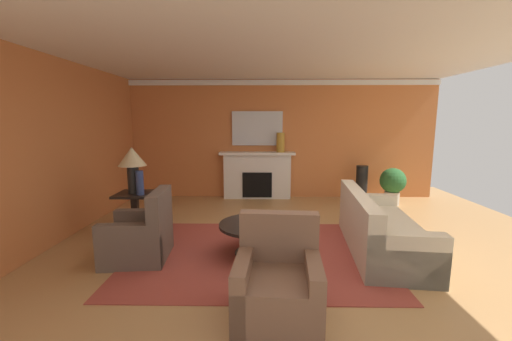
{
  "coord_description": "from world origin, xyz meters",
  "views": [
    {
      "loc": [
        -0.38,
        -4.3,
        1.87
      ],
      "look_at": [
        -0.46,
        1.16,
        1.0
      ],
      "focal_mm": 22.06,
      "sensor_mm": 36.0,
      "label": 1
    }
  ],
  "objects": [
    {
      "name": "ground_plane",
      "position": [
        0.0,
        0.0,
        0.0
      ],
      "size": [
        9.09,
        9.09,
        0.0
      ],
      "primitive_type": "plane",
      "color": "tan"
    },
    {
      "name": "wall_fireplace",
      "position": [
        0.0,
        3.39,
        1.42
      ],
      "size": [
        7.59,
        0.12,
        2.83
      ],
      "primitive_type": "cube",
      "color": "#CC723D",
      "rests_on": "ground_plane"
    },
    {
      "name": "wall_window",
      "position": [
        -3.56,
        0.3,
        1.42
      ],
      "size": [
        0.12,
        7.26,
        2.83
      ],
      "primitive_type": "cube",
      "color": "#CC723D",
      "rests_on": "ground_plane"
    },
    {
      "name": "ceiling_panel",
      "position": [
        0.0,
        0.3,
        2.86
      ],
      "size": [
        7.59,
        7.26,
        0.06
      ],
      "primitive_type": "cube",
      "color": "white"
    },
    {
      "name": "crown_moulding",
      "position": [
        0.0,
        3.31,
        2.75
      ],
      "size": [
        7.59,
        0.08,
        0.12
      ],
      "primitive_type": "cube",
      "color": "white"
    },
    {
      "name": "area_rug",
      "position": [
        -0.46,
        -0.09,
        0.01
      ],
      "size": [
        3.47,
        2.56,
        0.01
      ],
      "primitive_type": "cube",
      "color": "#993D33",
      "rests_on": "ground_plane"
    },
    {
      "name": "fireplace",
      "position": [
        -0.46,
        3.18,
        0.54
      ],
      "size": [
        1.8,
        0.35,
        1.13
      ],
      "color": "white",
      "rests_on": "ground_plane"
    },
    {
      "name": "mantel_mirror",
      "position": [
        -0.46,
        3.3,
        1.68
      ],
      "size": [
        1.21,
        0.04,
        0.81
      ],
      "primitive_type": "cube",
      "color": "silver"
    },
    {
      "name": "sofa",
      "position": [
        1.32,
        0.04,
        0.3
      ],
      "size": [
        1.12,
        2.18,
        0.85
      ],
      "color": "beige",
      "rests_on": "ground_plane"
    },
    {
      "name": "armchair_near_window",
      "position": [
        -2.01,
        -0.26,
        0.31
      ],
      "size": [
        0.86,
        0.86,
        0.95
      ],
      "color": "brown",
      "rests_on": "ground_plane"
    },
    {
      "name": "armchair_facing_fireplace",
      "position": [
        -0.21,
        -1.49,
        0.31
      ],
      "size": [
        0.86,
        0.86,
        0.95
      ],
      "color": "brown",
      "rests_on": "ground_plane"
    },
    {
      "name": "coffee_table",
      "position": [
        -0.46,
        -0.09,
        0.34
      ],
      "size": [
        1.0,
        1.0,
        0.45
      ],
      "color": "black",
      "rests_on": "ground_plane"
    },
    {
      "name": "side_table",
      "position": [
        -2.45,
        0.69,
        0.4
      ],
      "size": [
        0.56,
        0.56,
        0.7
      ],
      "color": "black",
      "rests_on": "ground_plane"
    },
    {
      "name": "table_lamp",
      "position": [
        -2.45,
        0.69,
        1.22
      ],
      "size": [
        0.44,
        0.44,
        0.75
      ],
      "color": "black",
      "rests_on": "side_table"
    },
    {
      "name": "vase_on_side_table",
      "position": [
        -2.3,
        0.57,
        0.89
      ],
      "size": [
        0.12,
        0.12,
        0.39
      ],
      "primitive_type": "cylinder",
      "color": "navy",
      "rests_on": "side_table"
    },
    {
      "name": "vase_mantel_right",
      "position": [
        0.09,
        3.13,
        1.36
      ],
      "size": [
        0.19,
        0.19,
        0.46
      ],
      "primitive_type": "cylinder",
      "color": "#B7892D",
      "rests_on": "fireplace"
    },
    {
      "name": "vase_tall_corner",
      "position": [
        1.96,
        2.88,
        0.42
      ],
      "size": [
        0.26,
        0.26,
        0.84
      ],
      "primitive_type": "cylinder",
      "color": "black",
      "rests_on": "ground_plane"
    },
    {
      "name": "book_red_cover",
      "position": [
        -0.52,
        -0.14,
        0.47
      ],
      "size": [
        0.23,
        0.15,
        0.03
      ],
      "primitive_type": "cube",
      "rotation": [
        0.0,
        0.0,
        0.03
      ],
      "color": "maroon",
      "rests_on": "coffee_table"
    },
    {
      "name": "potted_plant",
      "position": [
        2.56,
        2.6,
        0.49
      ],
      "size": [
        0.56,
        0.56,
        0.83
      ],
      "color": "#BCB29E",
      "rests_on": "ground_plane"
    }
  ]
}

